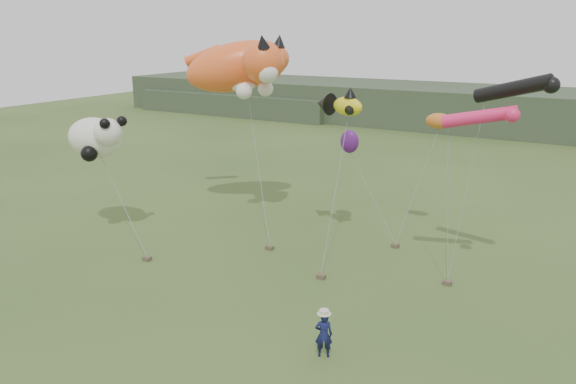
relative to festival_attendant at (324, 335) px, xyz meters
The scene contains 9 objects.
ground 2.47m from the festival_attendant, 158.89° to the left, with size 120.00×120.00×0.00m, color #385123.
headland 45.86m from the festival_attendant, 96.65° to the left, with size 90.00×13.00×4.00m.
festival_attendant is the anchor object (origin of this frame).
sandbag_anchors 7.18m from the festival_attendant, 119.56° to the left, with size 12.27×7.09×0.17m.
cat_kite 16.11m from the festival_attendant, 133.34° to the left, with size 7.28×5.29×3.49m.
fish_kite 11.37m from the festival_attendant, 112.98° to the left, with size 2.66×1.77×1.32m.
tube_kites 11.12m from the festival_attendant, 69.77° to the left, with size 4.03×2.23×2.19m.
panda_kite 15.51m from the festival_attendant, 162.44° to the left, with size 3.42×2.21×2.13m.
misc_kites 12.48m from the festival_attendant, 100.15° to the left, with size 4.95×2.05×2.03m.
Camera 1 is at (8.78, -14.52, 9.59)m, focal length 35.00 mm.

